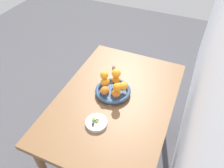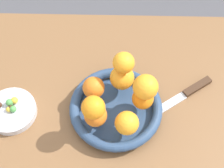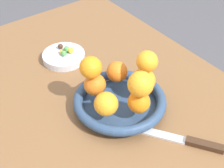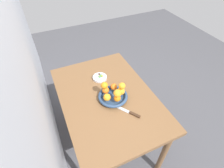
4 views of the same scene
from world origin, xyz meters
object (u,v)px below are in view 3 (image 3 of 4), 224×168
(candy_ball_1, at_px, (60,46))
(knife, at_px, (179,139))
(orange_2, at_px, (106,104))
(candy_ball_4, at_px, (64,52))
(dining_table, at_px, (101,126))
(candy_dish, at_px, (64,57))
(orange_3, at_px, (139,102))
(candy_ball_0, at_px, (62,52))
(candy_ball_5, at_px, (71,50))
(candy_ball_2, at_px, (67,49))
(candy_ball_3, at_px, (64,53))
(orange_7, at_px, (91,68))
(fruit_bowl, at_px, (120,102))
(orange_0, at_px, (117,72))
(orange_4, at_px, (143,80))
(orange_6, at_px, (147,61))
(orange_5, at_px, (141,84))

(candy_ball_1, relative_size, knife, 0.07)
(orange_2, distance_m, candy_ball_4, 0.31)
(dining_table, relative_size, candy_dish, 8.32)
(orange_3, relative_size, candy_ball_0, 3.91)
(candy_ball_1, xyz_separation_m, candy_ball_5, (-0.04, -0.01, 0.00))
(candy_ball_2, height_order, candy_ball_4, candy_ball_2)
(dining_table, bearing_deg, candy_dish, -6.36)
(orange_2, relative_size, candy_ball_3, 3.36)
(knife, bearing_deg, candy_ball_0, 7.32)
(dining_table, xyz_separation_m, candy_dish, (0.23, -0.03, 0.10))
(candy_ball_5, height_order, knife, candy_ball_5)
(dining_table, relative_size, knife, 4.85)
(orange_7, bearing_deg, knife, -156.71)
(candy_ball_0, bearing_deg, candy_ball_4, -145.79)
(orange_2, distance_m, orange_3, 0.08)
(fruit_bowl, relative_size, candy_ball_1, 14.51)
(orange_3, height_order, orange_7, orange_7)
(dining_table, height_order, candy_ball_5, candy_ball_5)
(orange_3, distance_m, knife, 0.13)
(fruit_bowl, bearing_deg, candy_ball_5, -2.82)
(dining_table, xyz_separation_m, candy_ball_0, (0.24, -0.02, 0.12))
(orange_0, relative_size, candy_ball_4, 3.90)
(orange_2, relative_size, candy_ball_4, 4.06)
(orange_4, relative_size, orange_6, 1.16)
(candy_ball_5, bearing_deg, orange_5, 178.73)
(orange_7, bearing_deg, candy_ball_4, -10.94)
(orange_2, height_order, orange_6, orange_6)
(orange_0, distance_m, orange_5, 0.14)
(orange_5, distance_m, knife, 0.17)
(orange_4, bearing_deg, orange_5, 133.06)
(knife, bearing_deg, candy_dish, 6.84)
(candy_ball_2, xyz_separation_m, candy_ball_5, (-0.01, -0.01, -0.00))
(orange_3, xyz_separation_m, candy_ball_3, (0.34, 0.02, -0.04))
(candy_ball_3, xyz_separation_m, candy_ball_4, (0.01, -0.00, -0.00))
(dining_table, xyz_separation_m, candy_ball_5, (0.23, -0.05, 0.12))
(orange_0, bearing_deg, orange_3, 167.23)
(fruit_bowl, height_order, candy_ball_1, fruit_bowl)
(orange_2, distance_m, candy_ball_5, 0.31)
(candy_dish, xyz_separation_m, candy_ball_1, (0.03, -0.01, 0.02))
(candy_ball_4, height_order, knife, candy_ball_4)
(orange_4, xyz_separation_m, candy_ball_2, (0.29, 0.06, -0.04))
(orange_0, relative_size, candy_ball_5, 3.09)
(dining_table, distance_m, knife, 0.25)
(candy_ball_0, relative_size, candy_ball_5, 0.77)
(orange_0, bearing_deg, orange_5, 167.21)
(orange_4, xyz_separation_m, candy_ball_4, (0.29, 0.07, -0.04))
(candy_dish, height_order, orange_4, orange_4)
(fruit_bowl, height_order, orange_2, orange_2)
(dining_table, bearing_deg, orange_2, 157.52)
(orange_4, bearing_deg, orange_2, 95.62)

